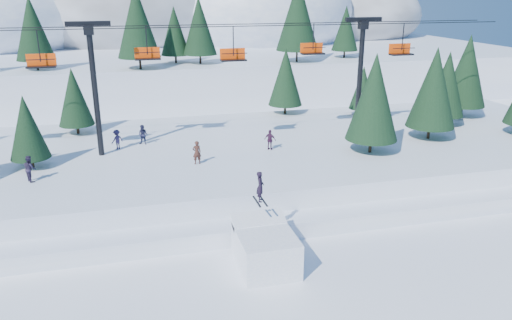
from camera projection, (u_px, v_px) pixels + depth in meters
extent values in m
plane|color=white|center=(274.00, 290.00, 26.12)|extent=(160.00, 160.00, 0.00)
cube|color=white|center=(214.00, 160.00, 42.20)|extent=(70.00, 22.00, 2.50)
cube|color=white|center=(240.00, 217.00, 33.27)|extent=(70.00, 6.00, 1.10)
cube|color=white|center=(164.00, 62.00, 87.42)|extent=(110.00, 60.00, 6.00)
ellipsoid|color=#605B59|center=(123.00, 0.00, 91.83)|extent=(44.00, 39.60, 26.40)
ellipsoid|color=white|center=(260.00, 10.00, 90.83)|extent=(34.00, 30.60, 19.72)
ellipsoid|color=#605B59|center=(347.00, 15.00, 101.52)|extent=(30.00, 27.00, 15.00)
cylinder|color=black|center=(140.00, 63.00, 59.30)|extent=(0.26, 0.26, 1.35)
cone|color=#18341C|center=(137.00, 21.00, 57.75)|extent=(5.00, 5.00, 8.27)
cylinder|color=black|center=(200.00, 59.00, 63.53)|extent=(0.26, 0.26, 1.15)
cone|color=#18341C|center=(199.00, 26.00, 62.20)|extent=(4.28, 4.28, 7.08)
cylinder|color=black|center=(297.00, 56.00, 65.28)|extent=(0.26, 0.26, 1.47)
cone|color=#18341C|center=(298.00, 14.00, 63.58)|extent=(5.47, 5.47, 9.05)
cylinder|color=black|center=(37.00, 65.00, 58.54)|extent=(0.26, 0.26, 1.18)
cone|color=#18341C|center=(32.00, 28.00, 57.18)|extent=(4.38, 4.38, 7.24)
cylinder|color=black|center=(344.00, 54.00, 69.38)|extent=(0.26, 0.26, 0.98)
cone|color=#18341C|center=(346.00, 28.00, 68.25)|extent=(3.62, 3.62, 5.99)
cylinder|color=black|center=(176.00, 59.00, 64.29)|extent=(0.26, 0.26, 0.99)
cone|color=#18341C|center=(174.00, 31.00, 63.15)|extent=(3.68, 3.68, 6.09)
cube|color=white|center=(266.00, 251.00, 27.98)|extent=(3.13, 3.86, 2.11)
cube|color=white|center=(258.00, 220.00, 29.13)|extent=(3.13, 1.35, 0.75)
imported|color=black|center=(260.00, 186.00, 28.42)|extent=(0.58, 0.74, 1.80)
cube|color=black|center=(257.00, 202.00, 28.66)|extent=(0.11, 1.65, 0.03)
cube|color=black|center=(264.00, 201.00, 28.76)|extent=(0.11, 1.65, 0.03)
cylinder|color=black|center=(95.00, 93.00, 38.03)|extent=(0.44, 0.44, 10.00)
cube|color=black|center=(88.00, 24.00, 36.39)|extent=(3.20, 0.35, 0.35)
cube|color=black|center=(89.00, 30.00, 36.53)|extent=(0.70, 0.70, 0.70)
cylinder|color=black|center=(360.00, 80.00, 43.29)|extent=(0.44, 0.44, 10.00)
cube|color=black|center=(364.00, 19.00, 41.64)|extent=(3.20, 0.35, 0.35)
cube|color=black|center=(363.00, 25.00, 41.78)|extent=(0.70, 0.70, 0.70)
cylinder|color=black|center=(238.00, 26.00, 38.01)|extent=(46.00, 0.06, 0.06)
cylinder|color=black|center=(232.00, 24.00, 40.21)|extent=(46.00, 0.06, 0.06)
cylinder|color=black|center=(39.00, 46.00, 34.93)|extent=(0.08, 0.08, 2.20)
cube|color=black|center=(41.00, 67.00, 35.40)|extent=(2.00, 0.75, 0.12)
cube|color=#FF4707|center=(41.00, 60.00, 35.60)|extent=(2.00, 0.10, 0.85)
cylinder|color=black|center=(40.00, 60.00, 34.90)|extent=(2.00, 0.06, 0.06)
cylinder|color=black|center=(147.00, 40.00, 38.93)|extent=(0.08, 0.08, 2.20)
cube|color=black|center=(148.00, 59.00, 39.40)|extent=(2.00, 0.75, 0.12)
cube|color=#FF4707|center=(147.00, 53.00, 39.60)|extent=(2.00, 0.10, 0.85)
cylinder|color=black|center=(148.00, 52.00, 38.90)|extent=(2.00, 0.06, 0.06)
cylinder|color=black|center=(233.00, 41.00, 38.27)|extent=(0.08, 0.08, 2.20)
cube|color=black|center=(234.00, 60.00, 38.73)|extent=(2.00, 0.75, 0.12)
cube|color=#FF4707|center=(232.00, 54.00, 38.94)|extent=(2.00, 0.10, 0.85)
cylinder|color=black|center=(234.00, 54.00, 38.24)|extent=(2.00, 0.06, 0.06)
cylinder|color=black|center=(313.00, 36.00, 42.25)|extent=(0.08, 0.08, 2.20)
cube|color=black|center=(313.00, 54.00, 42.72)|extent=(2.00, 0.75, 0.12)
cube|color=#FF4707|center=(311.00, 48.00, 42.92)|extent=(2.00, 0.10, 0.85)
cylinder|color=black|center=(315.00, 48.00, 42.22)|extent=(2.00, 0.06, 0.06)
cylinder|color=black|center=(403.00, 37.00, 41.74)|extent=(0.08, 0.08, 2.20)
cube|color=black|center=(401.00, 54.00, 42.20)|extent=(2.00, 0.75, 0.12)
cube|color=#FF4707|center=(399.00, 49.00, 42.41)|extent=(2.00, 0.10, 0.85)
cylinder|color=black|center=(404.00, 48.00, 41.71)|extent=(2.00, 0.06, 0.06)
cylinder|color=black|center=(429.00, 132.00, 43.82)|extent=(0.26, 0.26, 1.12)
cone|color=#18341C|center=(434.00, 87.00, 42.54)|extent=(4.14, 4.14, 6.85)
cylinder|color=black|center=(442.00, 120.00, 48.27)|extent=(0.26, 0.26, 0.99)
cone|color=#18341C|center=(447.00, 84.00, 47.13)|extent=(3.68, 3.68, 6.08)
cylinder|color=black|center=(461.00, 111.00, 51.55)|extent=(0.26, 0.26, 1.16)
cone|color=#18341C|center=(467.00, 70.00, 50.21)|extent=(4.32, 4.32, 7.15)
cylinder|color=black|center=(361.00, 112.00, 52.12)|extent=(0.26, 0.26, 0.71)
cone|color=#18341C|center=(363.00, 88.00, 51.30)|extent=(2.65, 2.65, 4.39)
cylinder|color=black|center=(78.00, 129.00, 45.39)|extent=(0.26, 0.26, 0.84)
cone|color=#18341C|center=(74.00, 97.00, 44.43)|extent=(3.12, 3.12, 5.15)
cylinder|color=black|center=(285.00, 109.00, 52.80)|extent=(0.26, 0.26, 0.95)
cone|color=#18341C|center=(286.00, 77.00, 51.70)|extent=(3.54, 3.54, 5.86)
cylinder|color=black|center=(32.00, 162.00, 36.72)|extent=(0.26, 0.26, 0.76)
cone|color=#18341C|center=(27.00, 127.00, 35.84)|extent=(2.82, 2.82, 4.66)
cylinder|color=black|center=(370.00, 145.00, 40.15)|extent=(0.26, 0.26, 1.11)
cone|color=#18341C|center=(374.00, 97.00, 38.87)|extent=(4.12, 4.12, 6.81)
imported|color=#2D2245|center=(117.00, 139.00, 40.84)|extent=(1.21, 1.12, 1.64)
imported|color=#1B3425|center=(379.00, 111.00, 50.36)|extent=(0.93, 0.95, 1.65)
imported|color=#282139|center=(30.00, 169.00, 33.93)|extent=(1.02, 1.10, 1.81)
imported|color=#3D1B37|center=(270.00, 140.00, 40.66)|extent=(1.03, 0.92, 1.67)
imported|color=#42231B|center=(197.00, 152.00, 37.29)|extent=(0.71, 0.51, 1.80)
imported|color=#232442|center=(143.00, 135.00, 42.07)|extent=(1.25, 1.02, 1.69)
cylinder|color=black|center=(314.00, 230.00, 31.67)|extent=(0.06, 0.06, 0.90)
cylinder|color=black|center=(351.00, 222.00, 32.76)|extent=(0.06, 0.06, 0.90)
cube|color=#FF4707|center=(333.00, 225.00, 32.18)|extent=(2.77, 0.51, 0.55)
cylinder|color=black|center=(382.00, 214.00, 33.98)|extent=(0.06, 0.06, 0.90)
cylinder|color=black|center=(424.00, 216.00, 33.68)|extent=(0.06, 0.06, 0.90)
cube|color=#FF4707|center=(403.00, 214.00, 33.80)|extent=(2.62, 1.05, 0.55)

